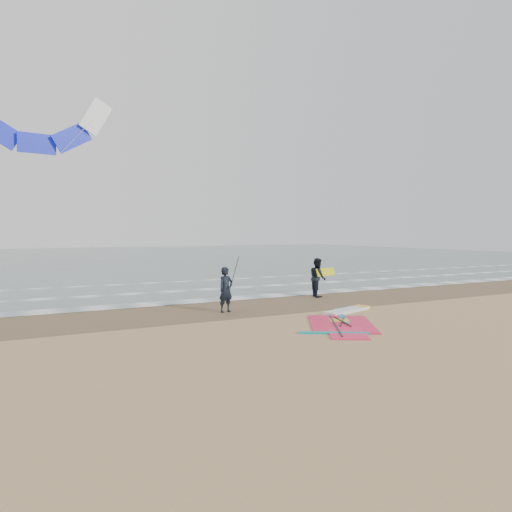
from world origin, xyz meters
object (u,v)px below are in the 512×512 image
windsurf_rig (344,320)px  person_standing (226,290)px  person_walking (318,277)px  surf_kite (36,127)px

windsurf_rig → person_standing: person_standing is taller
windsurf_rig → person_walking: size_ratio=2.69×
person_standing → person_walking: (5.71, 1.97, 0.06)m
windsurf_rig → person_walking: (2.61, 5.48, 0.92)m
windsurf_rig → person_standing: 4.76m
surf_kite → person_walking: bearing=-26.3°
windsurf_rig → surf_kite: size_ratio=0.58×
person_walking → person_standing: bearing=125.5°
surf_kite → person_standing: bearing=-51.1°
person_standing → person_walking: 6.04m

